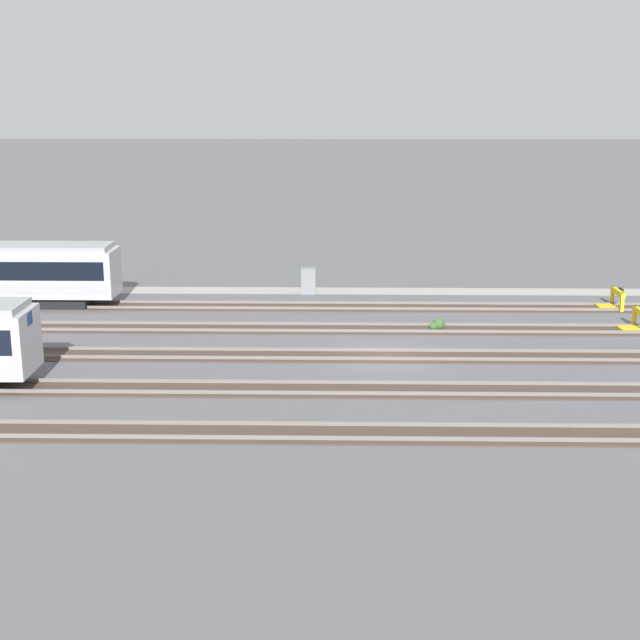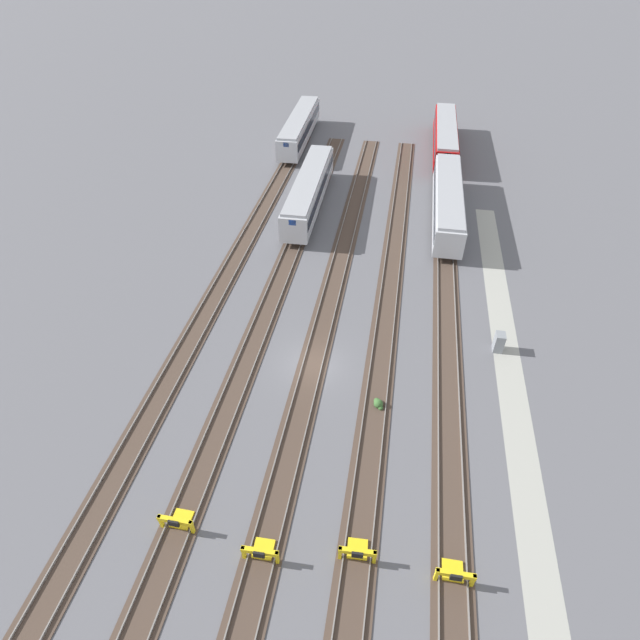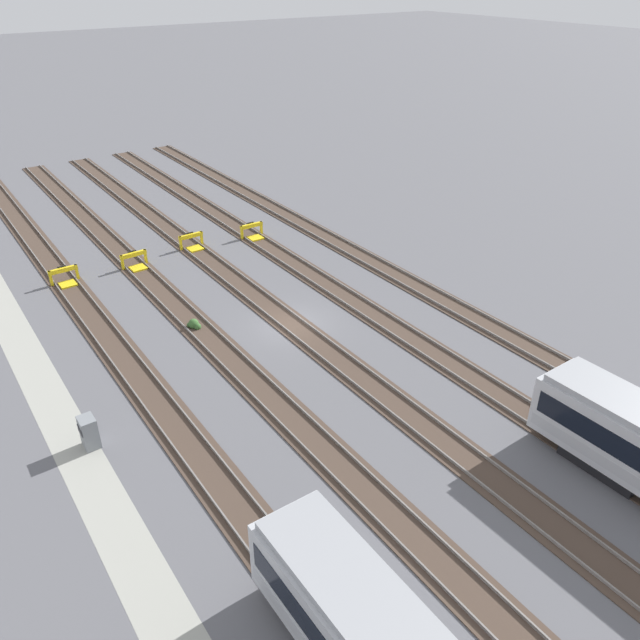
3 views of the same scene
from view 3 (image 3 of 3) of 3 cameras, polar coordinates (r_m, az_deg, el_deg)
The scene contains 13 objects.
ground_plane at distance 38.94m, azimuth -2.59°, elevation -0.43°, with size 400.00×400.00×0.00m, color #5B5B60.
service_walkway at distance 34.83m, azimuth -23.20°, elevation -7.29°, with size 54.00×2.00×0.01m, color #9E9E93.
rail_track_nearest at distance 35.51m, azimuth -16.31°, elevation -5.01°, with size 90.00×2.23×0.21m.
rail_track_near_inner at distance 36.92m, azimuth -9.12°, elevation -2.60°, with size 90.00×2.23×0.21m.
rail_track_middle at distance 38.92m, azimuth -2.59°, elevation -0.37°, with size 90.00×2.24×0.21m.
rail_track_far_inner at distance 41.42m, azimuth 3.22°, elevation 1.62°, with size 90.00×2.23×0.21m.
rail_track_farthest at distance 44.35m, azimuth 8.33°, elevation 3.36°, with size 90.00×2.23×0.21m.
bumper_stop_nearest_track at distance 47.12m, azimuth -22.26°, elevation 3.62°, with size 1.35×2.00×1.22m.
bumper_stop_near_inner_track at distance 47.97m, azimuth -16.51°, elevation 5.14°, with size 1.38×2.01×1.22m.
bumper_stop_middle_track at distance 50.28m, azimuth -11.56°, elevation 6.95°, with size 1.36×2.01×1.22m.
bumper_stop_far_inner_track at distance 51.57m, azimuth -6.13°, elevation 7.99°, with size 1.35×2.00×1.22m.
electrical_cabinet at distance 31.18m, azimuth -20.37°, elevation -9.59°, with size 0.90×0.73×1.60m.
weed_clump at distance 39.22m, azimuth -11.45°, elevation -0.41°, with size 0.92×0.70×0.64m.
Camera 3 is at (28.52, -17.71, 19.73)m, focal length 35.00 mm.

